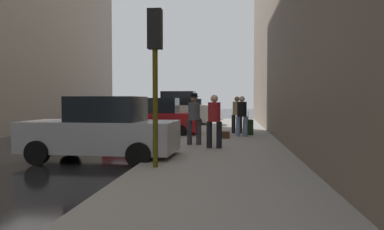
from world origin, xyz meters
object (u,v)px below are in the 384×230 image
at_px(traffic_light, 155,53).
at_px(pedestrian_in_red_jacket, 214,118).
at_px(parked_red_hatchback, 154,118).
at_px(parked_gray_coupe, 188,110).
at_px(parked_white_van, 176,110).
at_px(pedestrian_in_jeans, 242,114).
at_px(duffel_bag, 226,135).
at_px(pedestrian_in_tan_coat, 237,113).
at_px(parked_silver_sedan, 102,130).
at_px(pedestrian_with_beanie, 194,116).
at_px(rolling_suitcase, 248,127).
at_px(fire_hydrant, 193,126).

bearing_deg(traffic_light, pedestrian_in_red_jacket, 71.80).
distance_m(parked_red_hatchback, parked_gray_coupe, 13.52).
height_order(parked_red_hatchback, pedestrian_in_red_jacket, pedestrian_in_red_jacket).
xyz_separation_m(parked_white_van, pedestrian_in_jeans, (4.01, -7.97, 0.07)).
distance_m(parked_white_van, duffel_bag, 9.37).
distance_m(parked_white_van, pedestrian_in_tan_coat, 7.47).
xyz_separation_m(parked_gray_coupe, pedestrian_in_tan_coat, (3.82, -12.93, 0.26)).
relative_size(parked_gray_coupe, traffic_light, 1.18).
xyz_separation_m(parked_silver_sedan, pedestrian_with_beanie, (2.29, 2.79, 0.29)).
xyz_separation_m(parked_red_hatchback, pedestrian_with_beanie, (2.29, -4.06, 0.29)).
height_order(parked_white_van, duffel_bag, parked_white_van).
height_order(traffic_light, rolling_suitcase, traffic_light).
bearing_deg(rolling_suitcase, traffic_light, -106.31).
xyz_separation_m(parked_silver_sedan, rolling_suitcase, (4.31, 6.73, -0.36)).
height_order(parked_silver_sedan, pedestrian_in_red_jacket, pedestrian_in_red_jacket).
relative_size(parked_red_hatchback, traffic_light, 1.17).
xyz_separation_m(parked_silver_sedan, pedestrian_in_red_jacket, (3.03, 1.92, 0.26)).
xyz_separation_m(fire_hydrant, rolling_suitcase, (2.50, -0.15, -0.01)).
height_order(parked_silver_sedan, pedestrian_in_tan_coat, pedestrian_in_tan_coat).
relative_size(pedestrian_with_beanie, rolling_suitcase, 1.71).
relative_size(parked_red_hatchback, duffel_bag, 9.61).
height_order(pedestrian_with_beanie, pedestrian_in_jeans, pedestrian_with_beanie).
height_order(traffic_light, pedestrian_in_jeans, traffic_light).
relative_size(rolling_suitcase, duffel_bag, 2.36).
height_order(parked_gray_coupe, fire_hydrant, parked_gray_coupe).
distance_m(parked_red_hatchback, traffic_light, 8.91).
bearing_deg(parked_white_van, pedestrian_in_tan_coat, -59.21).
xyz_separation_m(pedestrian_in_tan_coat, duffel_bag, (-0.47, -2.31, -0.81)).
distance_m(parked_white_van, parked_gray_coupe, 6.52).
bearing_deg(pedestrian_with_beanie, fire_hydrant, 96.83).
bearing_deg(traffic_light, pedestrian_in_tan_coat, 77.79).
relative_size(parked_silver_sedan, duffel_bag, 9.70).
bearing_deg(pedestrian_with_beanie, duffel_bag, 65.78).
xyz_separation_m(pedestrian_in_tan_coat, rolling_suitcase, (0.49, -0.71, -0.61)).
distance_m(traffic_light, pedestrian_in_tan_coat, 9.45).
bearing_deg(fire_hydrant, parked_gray_coupe, 97.61).
xyz_separation_m(pedestrian_in_tan_coat, pedestrian_in_jeans, (0.19, -1.56, 0.00)).
relative_size(parked_red_hatchback, parked_gray_coupe, 0.99).
bearing_deg(fire_hydrant, pedestrian_in_tan_coat, 15.47).
height_order(parked_red_hatchback, pedestrian_in_tan_coat, pedestrian_in_tan_coat).
distance_m(parked_gray_coupe, traffic_light, 22.19).
distance_m(parked_silver_sedan, parked_white_van, 13.85).
height_order(pedestrian_with_beanie, duffel_bag, pedestrian_with_beanie).
relative_size(pedestrian_in_tan_coat, pedestrian_in_jeans, 1.00).
distance_m(fire_hydrant, pedestrian_with_beanie, 4.17).
relative_size(traffic_light, rolling_suitcase, 3.46).
height_order(parked_gray_coupe, pedestrian_in_jeans, pedestrian_in_jeans).
height_order(pedestrian_in_tan_coat, pedestrian_in_red_jacket, same).
distance_m(fire_hydrant, duffel_bag, 2.34).
distance_m(parked_white_van, rolling_suitcase, 8.34).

